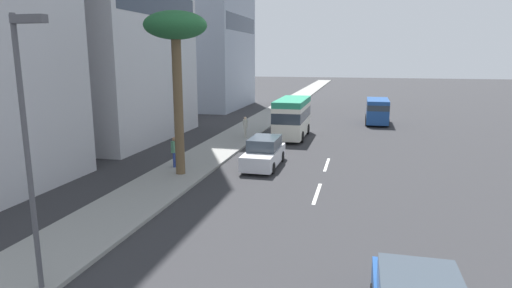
% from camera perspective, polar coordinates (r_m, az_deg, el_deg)
% --- Properties ---
extents(ground_plane, '(198.00, 198.00, 0.00)m').
position_cam_1_polar(ground_plane, '(34.35, 10.42, 0.71)').
color(ground_plane, '#2D2D30').
extents(sidewalk_right, '(162.00, 3.23, 0.15)m').
position_cam_1_polar(sidewalk_right, '(35.57, -1.94, 1.39)').
color(sidewalk_right, gray).
rests_on(sidewalk_right, ground_plane).
extents(lane_stripe_mid, '(3.20, 0.16, 0.01)m').
position_cam_1_polar(lane_stripe_mid, '(20.61, 8.03, -6.46)').
color(lane_stripe_mid, silver).
rests_on(lane_stripe_mid, ground_plane).
extents(lane_stripe_far, '(3.20, 0.16, 0.01)m').
position_cam_1_polar(lane_stripe_far, '(26.02, 9.29, -2.69)').
color(lane_stripe_far, silver).
rests_on(lane_stripe_far, ground_plane).
extents(van_lead, '(4.87, 2.10, 2.33)m').
position_cam_1_polar(van_lead, '(42.49, 15.66, 4.35)').
color(van_lead, '#1E478C').
rests_on(van_lead, ground_plane).
extents(car_third, '(4.61, 1.82, 1.69)m').
position_cam_1_polar(car_third, '(25.14, 1.06, -1.19)').
color(car_third, silver).
rests_on(car_third, ground_plane).
extents(minibus_fourth, '(6.13, 2.28, 3.05)m').
position_cam_1_polar(minibus_fourth, '(34.04, 4.78, 3.62)').
color(minibus_fourth, silver).
rests_on(minibus_fourth, ground_plane).
extents(pedestrian_mid_block, '(0.38, 0.33, 1.72)m').
position_cam_1_polar(pedestrian_mid_block, '(24.81, -10.67, -0.85)').
color(pedestrian_mid_block, navy).
rests_on(pedestrian_mid_block, sidewalk_right).
extents(pedestrian_by_tree, '(0.38, 0.38, 1.61)m').
position_cam_1_polar(pedestrian_by_tree, '(33.28, -1.42, 2.36)').
color(pedestrian_by_tree, beige).
rests_on(pedestrian_by_tree, sidewalk_right).
extents(palm_tree, '(3.17, 3.17, 8.39)m').
position_cam_1_polar(palm_tree, '(22.80, -10.51, 14.01)').
color(palm_tree, brown).
rests_on(palm_tree, sidewalk_right).
extents(street_lamp, '(0.24, 0.97, 7.19)m').
position_cam_1_polar(street_lamp, '(12.32, -27.78, 1.91)').
color(street_lamp, '#4C4C51').
rests_on(street_lamp, sidewalk_right).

